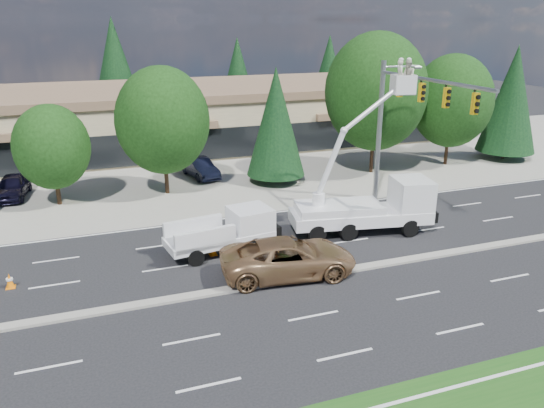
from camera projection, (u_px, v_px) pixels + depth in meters
name	position (u px, v px, depth m)	size (l,w,h in m)	color
ground	(285.00, 281.00, 24.37)	(140.00, 140.00, 0.00)	black
concrete_apron	(195.00, 171.00, 42.15)	(140.00, 22.00, 0.01)	gray
road_median	(285.00, 280.00, 24.35)	(120.00, 0.55, 0.12)	gray
strip_mall	(172.00, 115.00, 50.09)	(50.40, 15.40, 5.50)	tan
tree_front_c	(52.00, 147.00, 33.27)	(4.70, 4.70, 6.52)	#332114
tree_front_d	(163.00, 121.00, 35.09)	(6.23, 6.23, 8.65)	#332114
tree_front_e	(276.00, 122.00, 37.82)	(4.24, 4.24, 8.35)	#332114
tree_front_f	(376.00, 92.00, 39.77)	(7.69, 7.69, 10.67)	#332114
tree_front_g	(452.00, 101.00, 42.33)	(6.44, 6.44, 8.93)	#332114
tree_front_h	(512.00, 99.00, 44.28)	(4.82, 4.82, 9.50)	#332114
tree_back_b	(115.00, 68.00, 58.36)	(5.97, 5.97, 11.77)	#332114
tree_back_c	(238.00, 75.00, 63.21)	(4.82, 4.82, 9.50)	#332114
tree_back_d	(329.00, 71.00, 66.99)	(4.90, 4.90, 9.67)	#332114
signal_mast	(400.00, 113.00, 31.82)	(2.76, 10.16, 9.00)	gray
utility_pickup	(227.00, 235.00, 27.36)	(5.76, 2.80, 2.12)	white
bucket_truck	(373.00, 198.00, 29.49)	(8.11, 3.71, 9.54)	white
traffic_cone_a	(10.00, 281.00, 23.69)	(0.40, 0.40, 0.70)	orange
traffic_cone_b	(213.00, 249.00, 27.00)	(0.40, 0.40, 0.70)	orange
traffic_cone_c	(279.00, 245.00, 27.48)	(0.40, 0.40, 0.70)	orange
minivan	(288.00, 258.00, 24.73)	(2.92, 6.34, 1.76)	#9F764D
parked_car_west	(12.00, 186.00, 35.65)	(1.81, 4.50, 1.53)	black
parked_car_east	(200.00, 168.00, 40.24)	(1.54, 4.41, 1.45)	black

